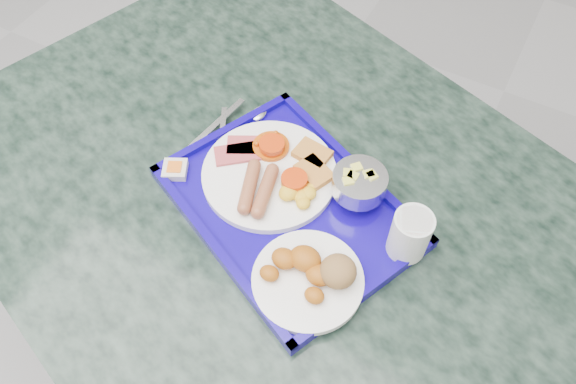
# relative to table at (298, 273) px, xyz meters

# --- Properties ---
(table) EXTENTS (1.55, 1.28, 0.83)m
(table) POSITION_rel_table_xyz_m (0.00, 0.00, 0.00)
(table) COLOR slate
(table) RESTS_ON floor
(tray) EXTENTS (0.49, 0.44, 0.02)m
(tray) POSITION_rel_table_xyz_m (-0.02, 0.00, 0.22)
(tray) COLOR #0F0283
(tray) RESTS_ON table
(main_plate) EXTENTS (0.23, 0.23, 0.04)m
(main_plate) POSITION_rel_table_xyz_m (-0.07, 0.04, 0.24)
(main_plate) COLOR white
(main_plate) RESTS_ON tray
(bread_plate) EXTENTS (0.17, 0.17, 0.06)m
(bread_plate) POSITION_rel_table_xyz_m (0.07, -0.10, 0.24)
(bread_plate) COLOR white
(bread_plate) RESTS_ON tray
(fruit_bowl) EXTENTS (0.09, 0.09, 0.06)m
(fruit_bowl) POSITION_rel_table_xyz_m (0.07, 0.07, 0.27)
(fruit_bowl) COLOR silver
(fruit_bowl) RESTS_ON tray
(juice_cup) EXTENTS (0.06, 0.06, 0.09)m
(juice_cup) POSITION_rel_table_xyz_m (0.18, 0.02, 0.27)
(juice_cup) COLOR silver
(juice_cup) RESTS_ON tray
(spoon) EXTENTS (0.09, 0.15, 0.01)m
(spoon) POSITION_rel_table_xyz_m (-0.18, 0.13, 0.23)
(spoon) COLOR silver
(spoon) RESTS_ON tray
(knife) EXTENTS (0.04, 0.16, 0.00)m
(knife) POSITION_rel_table_xyz_m (-0.23, 0.09, 0.23)
(knife) COLOR silver
(knife) RESTS_ON tray
(jam_packet) EXTENTS (0.05, 0.05, 0.02)m
(jam_packet) POSITION_rel_table_xyz_m (-0.23, -0.03, 0.23)
(jam_packet) COLOR silver
(jam_packet) RESTS_ON tray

